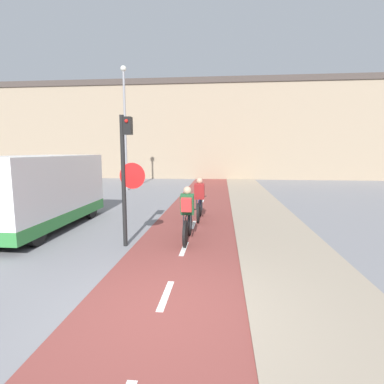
{
  "coord_description": "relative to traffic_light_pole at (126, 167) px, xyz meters",
  "views": [
    {
      "loc": [
        0.94,
        -4.32,
        2.5
      ],
      "look_at": [
        0.0,
        5.07,
        1.2
      ],
      "focal_mm": 28.0,
      "sensor_mm": 36.0,
      "label": 1
    }
  ],
  "objects": [
    {
      "name": "ground_plane",
      "position": [
        1.5,
        -3.14,
        -2.09
      ],
      "size": [
        120.0,
        120.0,
        0.0
      ],
      "primitive_type": "plane",
      "color": "gray"
    },
    {
      "name": "bike_lane",
      "position": [
        1.5,
        -3.14,
        -2.08
      ],
      "size": [
        2.72,
        60.0,
        0.02
      ],
      "color": "brown",
      "rests_on": "ground_plane"
    },
    {
      "name": "sidewalk_strip",
      "position": [
        4.06,
        -3.14,
        -2.07
      ],
      "size": [
        2.4,
        60.0,
        0.05
      ],
      "color": "gray",
      "rests_on": "ground_plane"
    },
    {
      "name": "building_row_background",
      "position": [
        1.5,
        21.48,
        2.28
      ],
      "size": [
        60.0,
        5.2,
        8.72
      ],
      "color": "gray",
      "rests_on": "ground_plane"
    },
    {
      "name": "traffic_light_pole",
      "position": [
        0.0,
        0.0,
        0.0
      ],
      "size": [
        0.67,
        0.25,
        3.39
      ],
      "color": "black",
      "rests_on": "ground_plane"
    },
    {
      "name": "street_lamp_far",
      "position": [
        -3.58,
        10.97,
        2.49
      ],
      "size": [
        0.36,
        0.36,
        7.61
      ],
      "color": "gray",
      "rests_on": "ground_plane"
    },
    {
      "name": "cyclist_near",
      "position": [
        1.51,
        0.54,
        -1.37
      ],
      "size": [
        0.46,
        1.81,
        1.54
      ],
      "color": "black",
      "rests_on": "ground_plane"
    },
    {
      "name": "cyclist_far",
      "position": [
        1.65,
        3.21,
        -1.41
      ],
      "size": [
        0.46,
        1.81,
        1.54
      ],
      "color": "black",
      "rests_on": "ground_plane"
    },
    {
      "name": "van",
      "position": [
        -3.37,
        1.44,
        -0.93
      ],
      "size": [
        2.14,
        5.17,
        2.35
      ],
      "color": "white",
      "rests_on": "ground_plane"
    }
  ]
}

